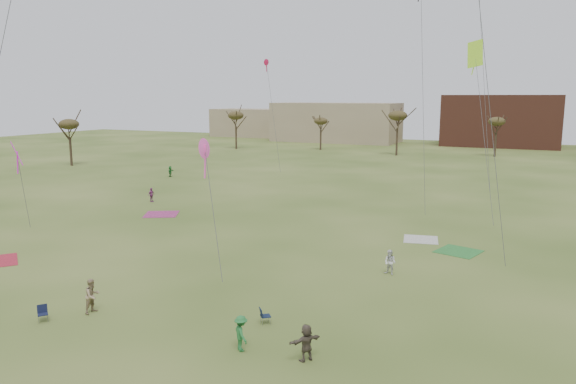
% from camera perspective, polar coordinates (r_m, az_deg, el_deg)
% --- Properties ---
extents(ground, '(260.00, 260.00, 0.00)m').
position_cam_1_polar(ground, '(27.50, -11.19, -15.38)').
color(ground, '#344C18').
rests_on(ground, ground).
extents(flyer_near_center, '(1.25, 1.19, 1.70)m').
position_cam_1_polar(flyer_near_center, '(26.22, -4.91, -14.48)').
color(flyer_near_center, '#246E32').
rests_on(flyer_near_center, ground).
extents(spectator_fore_b, '(0.78, 0.97, 1.91)m').
position_cam_1_polar(spectator_fore_b, '(32.11, -19.73, -10.16)').
color(spectator_fore_b, '#9F8865').
rests_on(spectator_fore_b, ground).
extents(spectator_fore_c, '(1.32, 1.58, 1.70)m').
position_cam_1_polar(spectator_fore_c, '(25.26, 1.93, -15.44)').
color(spectator_fore_c, brown).
rests_on(spectator_fore_c, ground).
extents(spectator_mid_d, '(0.43, 0.95, 1.60)m').
position_cam_1_polar(spectator_mid_d, '(63.00, -14.07, -0.29)').
color(spectator_mid_d, '#923C7F').
rests_on(spectator_mid_d, ground).
extents(spectator_mid_e, '(0.95, 0.83, 1.67)m').
position_cam_1_polar(spectator_mid_e, '(37.05, 10.61, -7.23)').
color(spectator_mid_e, silver).
rests_on(spectator_mid_e, ground).
extents(flyer_far_a, '(0.75, 1.52, 1.57)m').
position_cam_1_polar(flyer_far_a, '(82.23, -12.18, 2.12)').
color(flyer_far_a, '#277730').
rests_on(flyer_far_a, ground).
extents(blanket_cream, '(3.25, 3.25, 0.03)m').
position_cam_1_polar(blanket_cream, '(46.60, 13.69, -4.84)').
color(blanket_cream, beige).
rests_on(blanket_cream, ground).
extents(blanket_plum, '(4.38, 4.38, 0.03)m').
position_cam_1_polar(blanket_plum, '(56.27, -13.07, -2.28)').
color(blanket_plum, '#9F316D').
rests_on(blanket_plum, ground).
extents(blanket_olive, '(3.63, 3.63, 0.03)m').
position_cam_1_polar(blanket_olive, '(43.85, 17.36, -5.95)').
color(blanket_olive, '#2D7D32').
rests_on(blanket_olive, ground).
extents(camp_chair_left, '(0.74, 0.73, 0.87)m').
position_cam_1_polar(camp_chair_left, '(32.10, -24.20, -11.80)').
color(camp_chair_left, '#121833').
rests_on(camp_chair_left, ground).
extents(camp_chair_center, '(0.74, 0.74, 0.87)m').
position_cam_1_polar(camp_chair_center, '(29.17, -2.39, -13.10)').
color(camp_chair_center, '#121D33').
rests_on(camp_chair_center, ground).
extents(kites_aloft, '(69.55, 60.21, 25.69)m').
position_cam_1_polar(kites_aloft, '(52.30, 13.70, 18.24)').
color(kites_aloft, red).
rests_on(kites_aloft, ground).
extents(tree_line, '(117.44, 49.32, 8.91)m').
position_cam_1_polar(tree_line, '(100.64, 15.21, 7.00)').
color(tree_line, '#3A2B1E').
rests_on(tree_line, ground).
extents(building_tan, '(32.00, 14.00, 10.00)m').
position_cam_1_polar(building_tan, '(143.96, 5.03, 7.26)').
color(building_tan, '#937F60').
rests_on(building_tan, ground).
extents(building_brick, '(26.00, 16.00, 12.00)m').
position_cam_1_polar(building_brick, '(140.28, 21.40, 6.96)').
color(building_brick, brown).
rests_on(building_brick, ground).
extents(building_tan_west, '(20.00, 12.00, 8.00)m').
position_cam_1_polar(building_tan_west, '(163.04, -4.10, 7.23)').
color(building_tan_west, '#937F60').
rests_on(building_tan_west, ground).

